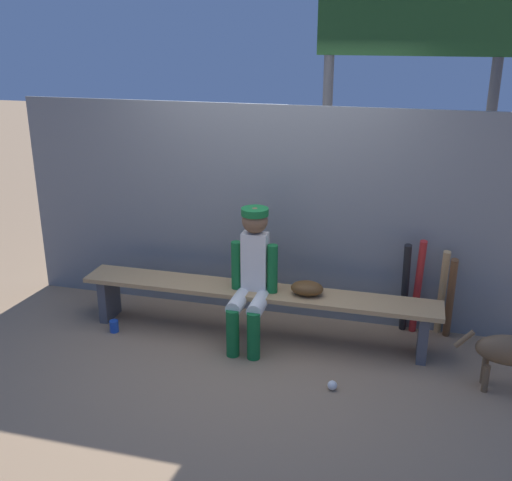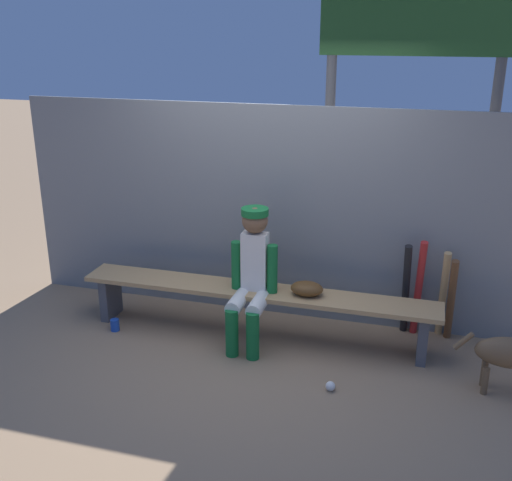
{
  "view_description": "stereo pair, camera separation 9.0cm",
  "coord_description": "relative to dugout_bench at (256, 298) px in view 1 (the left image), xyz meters",
  "views": [
    {
      "loc": [
        1.25,
        -4.7,
        2.63
      ],
      "look_at": [
        0.0,
        0.0,
        0.91
      ],
      "focal_mm": 42.79,
      "sensor_mm": 36.0,
      "label": 1
    },
    {
      "loc": [
        1.34,
        -4.68,
        2.63
      ],
      "look_at": [
        0.0,
        0.0,
        0.91
      ],
      "focal_mm": 42.79,
      "sensor_mm": 36.0,
      "label": 2
    }
  ],
  "objects": [
    {
      "name": "bat_aluminum_black",
      "position": [
        1.26,
        0.38,
        0.07
      ],
      "size": [
        0.08,
        0.25,
        0.88
      ],
      "primitive_type": "cylinder",
      "rotation": [
        0.2,
        0.0,
        -0.06
      ],
      "color": "black",
      "rests_on": "ground_plane"
    },
    {
      "name": "ground_plane",
      "position": [
        0.0,
        0.0,
        -0.37
      ],
      "size": [
        30.0,
        30.0,
        0.0
      ],
      "primitive_type": "plane",
      "color": "#937556"
    },
    {
      "name": "cup_on_bench",
      "position": [
        0.12,
        0.08,
        0.14
      ],
      "size": [
        0.08,
        0.08,
        0.11
      ],
      "primitive_type": "cylinder",
      "color": "red",
      "rests_on": "dugout_bench"
    },
    {
      "name": "scoreboard",
      "position": [
        1.18,
        1.5,
        2.03
      ],
      "size": [
        2.07,
        0.27,
        3.45
      ],
      "color": "#3F3F42",
      "rests_on": "ground_plane"
    },
    {
      "name": "player_seated",
      "position": [
        -0.01,
        -0.11,
        0.28
      ],
      "size": [
        0.41,
        0.55,
        1.19
      ],
      "color": "silver",
      "rests_on": "ground_plane"
    },
    {
      "name": "bat_wood_dark",
      "position": [
        1.64,
        0.36,
        0.03
      ],
      "size": [
        0.08,
        0.25,
        0.8
      ],
      "primitive_type": "cylinder",
      "rotation": [
        0.23,
        0.0,
        -0.06
      ],
      "color": "brown",
      "rests_on": "ground_plane"
    },
    {
      "name": "dugout_bench",
      "position": [
        0.0,
        0.0,
        0.0
      ],
      "size": [
        3.17,
        0.36,
        0.46
      ],
      "color": "tan",
      "rests_on": "ground_plane"
    },
    {
      "name": "baseball_glove",
      "position": [
        0.45,
        0.0,
        0.15
      ],
      "size": [
        0.28,
        0.2,
        0.12
      ],
      "primitive_type": "ellipsoid",
      "color": "#593819",
      "rests_on": "dugout_bench"
    },
    {
      "name": "baseball",
      "position": [
        0.78,
        -0.68,
        -0.33
      ],
      "size": [
        0.07,
        0.07,
        0.07
      ],
      "primitive_type": "sphere",
      "color": "white",
      "rests_on": "ground_plane"
    },
    {
      "name": "bat_wood_tan",
      "position": [
        1.57,
        0.45,
        0.04
      ],
      "size": [
        0.07,
        0.18,
        0.82
      ],
      "primitive_type": "cylinder",
      "rotation": [
        0.15,
        0.0,
        0.04
      ],
      "color": "tan",
      "rests_on": "ground_plane"
    },
    {
      "name": "chainlink_fence",
      "position": [
        0.0,
        0.53,
        0.62
      ],
      "size": [
        4.87,
        0.03,
        1.98
      ],
      "primitive_type": "cube",
      "color": "slate",
      "rests_on": "ground_plane"
    },
    {
      "name": "bat_aluminum_red",
      "position": [
        1.36,
        0.39,
        0.09
      ],
      "size": [
        0.1,
        0.21,
        0.92
      ],
      "primitive_type": "cylinder",
      "rotation": [
        0.15,
        0.0,
        0.18
      ],
      "color": "#B22323",
      "rests_on": "ground_plane"
    },
    {
      "name": "cup_on_ground",
      "position": [
        -1.26,
        -0.26,
        -0.31
      ],
      "size": [
        0.08,
        0.08,
        0.11
      ],
      "primitive_type": "cylinder",
      "color": "#1E47AD",
      "rests_on": "ground_plane"
    }
  ]
}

